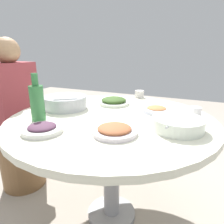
{
  "coord_description": "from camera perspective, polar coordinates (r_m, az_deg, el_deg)",
  "views": [
    {
      "loc": [
        -0.49,
        1.07,
        1.13
      ],
      "look_at": [
        -0.01,
        0.01,
        0.77
      ],
      "focal_mm": 32.4,
      "sensor_mm": 36.0,
      "label": 1
    }
  ],
  "objects": [
    {
      "name": "tea_cup_near",
      "position": [
        1.29,
        22.4,
        -0.15
      ],
      "size": [
        0.07,
        0.07,
        0.07
      ],
      "primitive_type": "cylinder",
      "color": "white",
      "rests_on": "round_dining_table"
    },
    {
      "name": "green_bottle",
      "position": [
        1.22,
        -20.37,
        2.77
      ],
      "size": [
        0.08,
        0.08,
        0.27
      ],
      "color": "#367B41",
      "rests_on": "round_dining_table"
    },
    {
      "name": "ground",
      "position": [
        1.63,
        -0.14,
        -26.95
      ],
      "size": [
        8.0,
        8.0,
        0.0
      ],
      "primitive_type": "plane",
      "color": "#A29789"
    },
    {
      "name": "rice_bowl",
      "position": [
        1.43,
        -13.05,
        2.75
      ],
      "size": [
        0.29,
        0.29,
        0.09
      ],
      "color": "#B2B5BA",
      "rests_on": "round_dining_table"
    },
    {
      "name": "dish_eggplant",
      "position": [
        1.05,
        -19.09,
        -4.45
      ],
      "size": [
        0.2,
        0.2,
        0.04
      ],
      "color": "silver",
      "rests_on": "round_dining_table"
    },
    {
      "name": "stool_for_diner_left",
      "position": [
        1.94,
        -23.96,
        -12.22
      ],
      "size": [
        0.35,
        0.35,
        0.46
      ],
      "primitive_type": "cylinder",
      "color": "brown",
      "rests_on": "ground"
    },
    {
      "name": "tea_cup_far",
      "position": [
        1.75,
        7.76,
        5.05
      ],
      "size": [
        0.08,
        0.08,
        0.06
      ],
      "primitive_type": "cylinder",
      "color": "silver",
      "rests_on": "round_dining_table"
    },
    {
      "name": "round_dining_table",
      "position": [
        1.27,
        -0.16,
        -5.39
      ],
      "size": [
        1.23,
        1.23,
        0.74
      ],
      "color": "#99999E",
      "rests_on": "ground"
    },
    {
      "name": "diner_left",
      "position": [
        1.75,
        -26.1,
        3.8
      ],
      "size": [
        0.34,
        0.34,
        0.76
      ],
      "color": "#2D333D",
      "rests_on": "stool_for_diner_left"
    },
    {
      "name": "dish_tofu_braise",
      "position": [
        1.36,
        12.45,
        0.71
      ],
      "size": [
        0.19,
        0.19,
        0.04
      ],
      "color": "silver",
      "rests_on": "round_dining_table"
    },
    {
      "name": "dish_stirfry",
      "position": [
        0.97,
        0.71,
        -5.16
      ],
      "size": [
        0.22,
        0.22,
        0.05
      ],
      "color": "silver",
      "rests_on": "round_dining_table"
    },
    {
      "name": "soup_bowl",
      "position": [
        1.07,
        18.04,
        -3.34
      ],
      "size": [
        0.26,
        0.28,
        0.06
      ],
      "color": "white",
      "rests_on": "round_dining_table"
    },
    {
      "name": "dish_greens",
      "position": [
        1.51,
        0.51,
        3.05
      ],
      "size": [
        0.23,
        0.23,
        0.05
      ],
      "color": "silver",
      "rests_on": "round_dining_table"
    }
  ]
}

